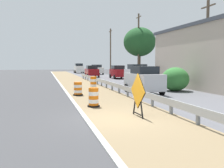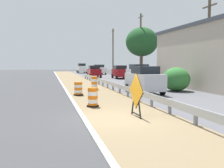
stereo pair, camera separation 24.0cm
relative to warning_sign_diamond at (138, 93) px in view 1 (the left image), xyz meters
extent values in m
plane|color=#3D3D3F|center=(-0.95, -0.12, -1.04)|extent=(160.00, 160.00, 0.00)
cube|color=#7F6B4C|center=(-0.16, -0.12, -1.04)|extent=(3.99, 120.00, 0.01)
cube|color=#ADADA8|center=(-2.25, -0.12, -1.04)|extent=(0.20, 120.00, 0.11)
cube|color=#999EA3|center=(1.59, 1.14, -0.49)|extent=(0.08, 53.88, 0.32)
cube|color=slate|center=(1.67, -1.97, -0.69)|extent=(0.12, 0.12, 0.70)
cube|color=slate|center=(1.67, 0.11, -0.69)|extent=(0.12, 0.12, 0.70)
cube|color=slate|center=(1.67, 2.18, -0.69)|extent=(0.12, 0.12, 0.70)
cube|color=slate|center=(1.67, 4.25, -0.69)|extent=(0.12, 0.12, 0.70)
cube|color=slate|center=(1.67, 6.32, -0.69)|extent=(0.12, 0.12, 0.70)
cube|color=slate|center=(1.67, 8.40, -0.69)|extent=(0.12, 0.12, 0.70)
cube|color=slate|center=(1.67, 10.47, -0.69)|extent=(0.12, 0.12, 0.70)
cube|color=slate|center=(1.67, 12.54, -0.69)|extent=(0.12, 0.12, 0.70)
cube|color=slate|center=(1.67, 14.61, -0.69)|extent=(0.12, 0.12, 0.70)
cube|color=slate|center=(1.67, 16.69, -0.69)|extent=(0.12, 0.12, 0.70)
cube|color=slate|center=(1.67, 18.76, -0.69)|extent=(0.12, 0.12, 0.70)
cube|color=slate|center=(1.67, 20.83, -0.69)|extent=(0.12, 0.12, 0.70)
cube|color=slate|center=(1.67, 22.90, -0.69)|extent=(0.12, 0.12, 0.70)
cube|color=slate|center=(1.67, 24.98, -0.69)|extent=(0.12, 0.12, 0.70)
cube|color=slate|center=(1.67, 27.05, -0.69)|extent=(0.12, 0.12, 0.70)
cube|color=black|center=(0.03, -0.35, -0.52)|extent=(0.06, 0.39, 1.06)
cube|color=black|center=(0.00, 0.35, -0.52)|extent=(0.06, 0.39, 1.06)
cube|color=black|center=(0.01, 0.00, -0.92)|extent=(0.07, 0.72, 0.04)
cube|color=orange|center=(-0.01, 0.00, 0.08)|extent=(0.09, 1.49, 1.49)
cube|color=black|center=(0.01, 0.00, 0.08)|extent=(0.07, 1.58, 1.58)
cylinder|color=orange|center=(-1.39, 2.89, -0.94)|extent=(0.52, 0.52, 0.20)
cylinder|color=white|center=(-1.39, 2.89, -0.74)|extent=(0.52, 0.52, 0.20)
cylinder|color=orange|center=(-1.39, 2.89, -0.54)|extent=(0.52, 0.52, 0.20)
cylinder|color=white|center=(-1.39, 2.89, -0.33)|extent=(0.52, 0.52, 0.20)
cylinder|color=orange|center=(-1.39, 2.89, -0.13)|extent=(0.52, 0.52, 0.20)
cylinder|color=black|center=(-1.39, 2.89, -1.00)|extent=(0.65, 0.65, 0.08)
cylinder|color=orange|center=(-1.59, 7.79, -0.95)|extent=(0.57, 0.57, 0.19)
cylinder|color=white|center=(-1.59, 7.79, -0.76)|extent=(0.57, 0.57, 0.19)
cylinder|color=orange|center=(-1.59, 7.79, -0.56)|extent=(0.57, 0.57, 0.19)
cylinder|color=white|center=(-1.59, 7.79, -0.37)|extent=(0.57, 0.57, 0.19)
cylinder|color=orange|center=(-1.59, 7.79, -0.18)|extent=(0.57, 0.57, 0.19)
cylinder|color=black|center=(-1.59, 7.79, -1.00)|extent=(0.72, 0.72, 0.08)
cylinder|color=orange|center=(0.23, 11.45, -0.93)|extent=(0.53, 0.53, 0.23)
cylinder|color=white|center=(0.23, 11.45, -0.70)|extent=(0.53, 0.53, 0.23)
cylinder|color=orange|center=(0.23, 11.45, -0.47)|extent=(0.53, 0.53, 0.23)
cylinder|color=white|center=(0.23, 11.45, -0.24)|extent=(0.53, 0.53, 0.23)
cylinder|color=orange|center=(0.23, 11.45, -0.02)|extent=(0.53, 0.53, 0.23)
cylinder|color=black|center=(0.23, 11.45, -1.00)|extent=(0.66, 0.66, 0.08)
cube|color=silver|center=(3.41, 7.74, -0.13)|extent=(1.84, 4.16, 1.20)
cube|color=black|center=(3.41, 7.58, 0.75)|extent=(1.61, 1.93, 0.56)
cylinder|color=black|center=(2.51, 9.08, -0.72)|extent=(0.24, 0.65, 0.64)
cylinder|color=black|center=(4.24, 9.12, -0.72)|extent=(0.24, 0.65, 0.64)
cylinder|color=black|center=(2.58, 6.36, -0.72)|extent=(0.24, 0.65, 0.64)
cylinder|color=black|center=(4.31, 6.41, -0.72)|extent=(0.24, 0.65, 0.64)
cube|color=silver|center=(6.50, 40.65, -0.17)|extent=(1.96, 4.62, 1.10)
cube|color=black|center=(6.50, 40.84, 0.66)|extent=(1.72, 2.15, 0.56)
cylinder|color=black|center=(7.46, 39.16, -0.72)|extent=(0.23, 0.64, 0.64)
cylinder|color=black|center=(5.61, 39.12, -0.72)|extent=(0.23, 0.64, 0.64)
cylinder|color=black|center=(7.39, 42.19, -0.72)|extent=(0.23, 0.64, 0.64)
cylinder|color=black|center=(5.54, 42.14, -0.72)|extent=(0.23, 0.64, 0.64)
cube|color=maroon|center=(3.60, 30.67, -0.21)|extent=(1.88, 4.44, 1.03)
cube|color=black|center=(3.60, 30.49, 0.59)|extent=(1.65, 2.06, 0.56)
cylinder|color=black|center=(2.75, 32.14, -0.72)|extent=(0.24, 0.65, 0.64)
cylinder|color=black|center=(4.53, 32.10, -0.72)|extent=(0.24, 0.65, 0.64)
cylinder|color=black|center=(2.68, 29.24, -0.72)|extent=(0.24, 0.65, 0.64)
cylinder|color=black|center=(4.46, 29.20, -0.72)|extent=(0.24, 0.65, 0.64)
cube|color=silver|center=(6.43, 16.96, -0.08)|extent=(1.96, 4.07, 1.29)
cube|color=black|center=(6.42, 17.12, 0.85)|extent=(1.75, 1.88, 0.56)
cylinder|color=black|center=(7.40, 15.63, -0.72)|extent=(0.22, 0.64, 0.64)
cylinder|color=black|center=(5.47, 15.61, -0.72)|extent=(0.22, 0.64, 0.64)
cylinder|color=black|center=(7.38, 18.31, -0.72)|extent=(0.22, 0.64, 0.64)
cylinder|color=black|center=(5.45, 18.29, -0.72)|extent=(0.22, 0.64, 0.64)
cube|color=silver|center=(3.78, 48.18, -0.06)|extent=(1.85, 4.74, 1.33)
cube|color=black|center=(3.78, 47.99, 0.88)|extent=(1.63, 2.19, 0.56)
cylinder|color=black|center=(2.92, 49.75, -0.72)|extent=(0.23, 0.64, 0.64)
cylinder|color=black|center=(4.69, 49.72, -0.72)|extent=(0.23, 0.64, 0.64)
cylinder|color=black|center=(2.87, 46.64, -0.72)|extent=(0.23, 0.64, 0.64)
cylinder|color=black|center=(4.64, 46.61, -0.72)|extent=(0.23, 0.64, 0.64)
cube|color=maroon|center=(6.73, 25.87, -0.18)|extent=(1.87, 4.09, 1.08)
cube|color=black|center=(6.73, 26.03, 0.63)|extent=(1.64, 1.90, 0.56)
cylinder|color=black|center=(7.58, 24.51, -0.72)|extent=(0.24, 0.65, 0.64)
cylinder|color=black|center=(5.81, 24.56, -0.72)|extent=(0.24, 0.65, 0.64)
cylinder|color=black|center=(7.64, 27.19, -0.72)|extent=(0.24, 0.65, 0.64)
cylinder|color=black|center=(5.88, 27.23, -0.72)|extent=(0.24, 0.65, 0.64)
cube|color=#AD9E8E|center=(11.40, 9.61, 1.68)|extent=(6.15, 13.56, 5.45)
cube|color=#3D424C|center=(11.40, 9.61, 4.55)|extent=(6.39, 14.11, 0.30)
cylinder|color=brown|center=(9.30, 8.32, 2.70)|extent=(0.24, 0.24, 7.48)
cube|color=brown|center=(9.30, 8.32, 5.94)|extent=(0.12, 1.80, 0.10)
cylinder|color=brown|center=(9.47, 24.70, 3.68)|extent=(0.24, 0.24, 9.45)
cube|color=brown|center=(9.47, 24.70, 7.91)|extent=(0.12, 1.80, 0.10)
cylinder|color=brown|center=(8.31, 36.42, 3.35)|extent=(0.24, 0.24, 8.79)
cube|color=brown|center=(8.31, 36.42, 7.24)|extent=(0.12, 1.80, 0.10)
ellipsoid|color=#337533|center=(6.58, 8.60, -0.06)|extent=(2.26, 2.26, 1.97)
cylinder|color=brown|center=(10.00, 25.61, 0.73)|extent=(0.36, 0.36, 3.55)
ellipsoid|color=#1E4C23|center=(10.00, 25.61, 4.43)|extent=(4.81, 4.81, 4.33)
camera|label=1|loc=(-3.86, -10.09, 1.27)|focal=40.32mm
camera|label=2|loc=(-3.62, -10.15, 1.27)|focal=40.32mm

